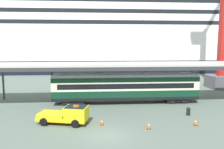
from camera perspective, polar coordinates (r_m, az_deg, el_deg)
ground_plane at (r=21.73m, az=-0.89°, el=-14.70°), size 400.00×400.00×0.00m
cruise_ship at (r=75.95m, az=-3.77°, el=12.38°), size 178.90×24.91×43.79m
platform_canopy at (r=32.63m, az=3.30°, el=2.38°), size 43.02×6.43×5.58m
train_carriage at (r=32.62m, az=3.35°, el=-3.02°), size 20.16×2.81×4.11m
service_truck at (r=24.74m, az=-10.87°, el=-9.63°), size 5.53×3.18×2.02m
traffic_cone_near at (r=23.38m, az=9.04°, el=-12.27°), size 0.36×0.36×0.70m
traffic_cone_mid at (r=24.21m, az=-2.50°, el=-11.54°), size 0.36×0.36×0.66m
traffic_cone_far at (r=25.48m, az=19.91°, el=-10.89°), size 0.36×0.36×0.76m
quay_bollard at (r=28.63m, az=18.28°, el=-8.51°), size 0.48×0.48×0.96m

